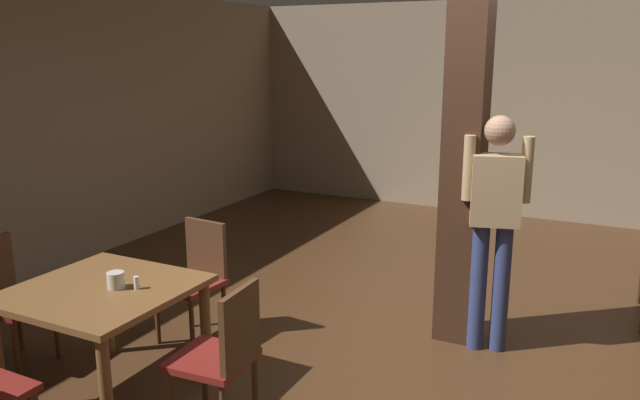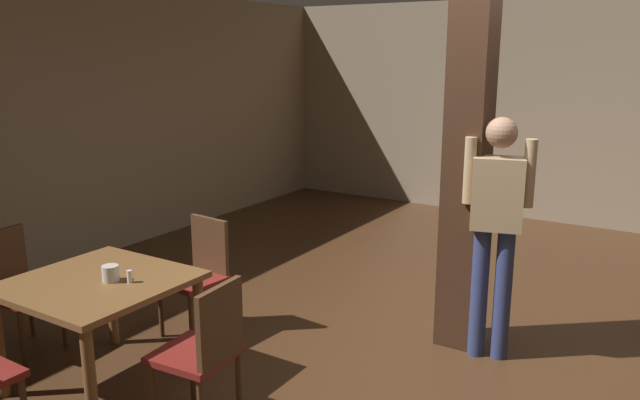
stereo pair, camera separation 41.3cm
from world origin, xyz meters
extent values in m
plane|color=#422816|center=(0.00, 0.00, 0.00)|extent=(10.80, 10.80, 0.00)
cube|color=gray|center=(0.00, 4.50, 1.40)|extent=(8.00, 0.10, 2.80)
cube|color=gray|center=(-4.00, 0.00, 1.40)|extent=(0.10, 9.00, 2.80)
cube|color=#382114|center=(0.05, 0.51, 1.40)|extent=(0.28, 0.28, 2.80)
cube|color=brown|center=(-1.69, -1.33, 0.71)|extent=(1.02, 1.02, 0.04)
cylinder|color=brown|center=(-1.26, -0.89, 0.35)|extent=(0.07, 0.07, 0.69)
cylinder|color=brown|center=(-2.13, -0.89, 0.35)|extent=(0.07, 0.07, 0.69)
cylinder|color=brown|center=(-1.26, -1.77, 0.35)|extent=(0.07, 0.07, 0.69)
cube|color=maroon|center=(-2.55, -1.31, 0.45)|extent=(0.45, 0.45, 0.04)
cylinder|color=#4C301C|center=(-2.39, -1.13, 0.23)|extent=(0.04, 0.04, 0.43)
cylinder|color=#4C301C|center=(-2.36, -1.47, 0.23)|extent=(0.04, 0.04, 0.43)
cylinder|color=#4C301C|center=(-2.74, -1.16, 0.23)|extent=(0.04, 0.04, 0.43)
cube|color=maroon|center=(-1.72, -0.47, 0.45)|extent=(0.46, 0.46, 0.04)
cube|color=#4C301C|center=(-1.70, -0.28, 0.68)|extent=(0.38, 0.07, 0.45)
cylinder|color=#4C301C|center=(-1.56, -0.66, 0.23)|extent=(0.04, 0.04, 0.43)
cylinder|color=#4C301C|center=(-1.91, -0.62, 0.23)|extent=(0.04, 0.04, 0.43)
cylinder|color=#4C301C|center=(-1.53, -0.31, 0.23)|extent=(0.04, 0.04, 0.43)
cylinder|color=#4C301C|center=(-1.87, -0.28, 0.23)|extent=(0.04, 0.04, 0.43)
cube|color=maroon|center=(-0.87, -1.34, 0.45)|extent=(0.45, 0.45, 0.04)
cube|color=#4C301C|center=(-0.68, -1.33, 0.68)|extent=(0.06, 0.38, 0.45)
cylinder|color=#4C301C|center=(-1.06, -1.18, 0.23)|extent=(0.04, 0.04, 0.43)
cylinder|color=#4C301C|center=(-0.71, -1.16, 0.23)|extent=(0.04, 0.04, 0.43)
cylinder|color=beige|center=(-1.60, -1.30, 0.78)|extent=(0.11, 0.11, 0.10)
cylinder|color=silver|center=(-1.48, -1.25, 0.77)|extent=(0.03, 0.03, 0.08)
cube|color=tan|center=(0.31, 0.41, 1.20)|extent=(0.38, 0.28, 0.50)
sphere|color=#997056|center=(0.31, 0.41, 1.61)|extent=(0.26, 0.26, 0.21)
cylinder|color=navy|center=(0.38, 0.43, 0.47)|extent=(0.15, 0.15, 0.95)
cylinder|color=navy|center=(0.23, 0.39, 0.47)|extent=(0.15, 0.15, 0.95)
cylinder|color=tan|center=(0.49, 0.46, 1.35)|extent=(0.10, 0.10, 0.46)
cylinder|color=tan|center=(0.12, 0.36, 1.35)|extent=(0.10, 0.10, 0.46)
camera|label=1|loc=(1.12, -3.93, 2.14)|focal=35.00mm
camera|label=2|loc=(1.48, -3.73, 2.14)|focal=35.00mm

